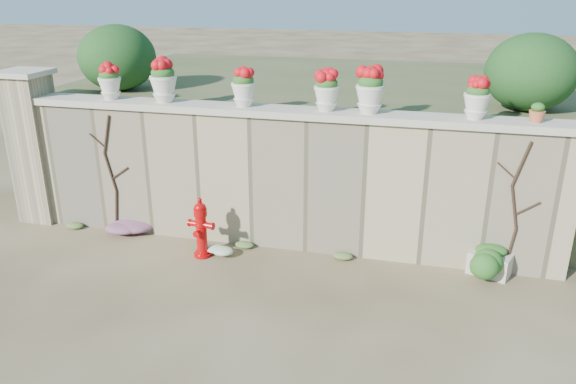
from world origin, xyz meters
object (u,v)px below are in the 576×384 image
(planter_box, at_px, (490,260))
(urn_pot_0, at_px, (110,82))
(fire_hydrant, at_px, (201,227))
(terracotta_pot, at_px, (537,113))

(planter_box, relative_size, urn_pot_0, 1.17)
(fire_hydrant, height_order, urn_pot_0, urn_pot_0)
(planter_box, distance_m, urn_pot_0, 6.06)
(fire_hydrant, bearing_deg, planter_box, 12.62)
(urn_pot_0, xyz_separation_m, terracotta_pot, (6.01, -0.00, -0.15))
(planter_box, height_order, terracotta_pot, terracotta_pot)
(fire_hydrant, height_order, terracotta_pot, terracotta_pot)
(planter_box, xyz_separation_m, urn_pot_0, (-5.66, 0.25, 2.15))
(fire_hydrant, distance_m, urn_pot_0, 2.61)
(urn_pot_0, bearing_deg, fire_hydrant, -23.00)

